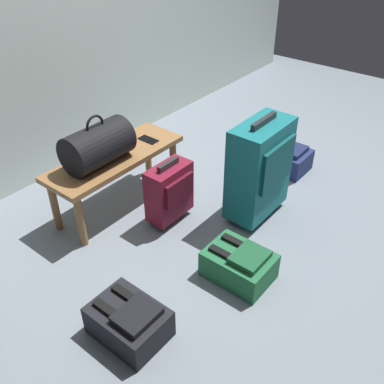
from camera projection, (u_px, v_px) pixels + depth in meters
The scene contains 9 objects.
ground_plane at pixel (249, 220), 3.01m from camera, with size 6.60×6.60×0.00m, color slate.
bench at pixel (116, 163), 2.96m from camera, with size 1.00×0.36×0.41m.
duffel_bag_black at pixel (98, 145), 2.77m from camera, with size 0.44×0.26×0.34m.
cell_phone at pixel (148, 140), 3.09m from camera, with size 0.07×0.14×0.01m.
suitcase_upright_teal at pixel (260, 168), 2.85m from camera, with size 0.46×0.26×0.73m.
suitcase_small_burgundy at pixel (170, 191), 2.88m from camera, with size 0.32×0.18×0.46m.
backpack_navy at pixel (285, 158), 3.52m from camera, with size 0.28×0.38×0.21m.
backpack_green at pixel (239, 264), 2.52m from camera, with size 0.28×0.38×0.21m.
backpack_dark at pixel (129, 321), 2.19m from camera, with size 0.28×0.38×0.21m.
Camera 1 is at (-2.09, -1.17, 1.88)m, focal length 40.87 mm.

